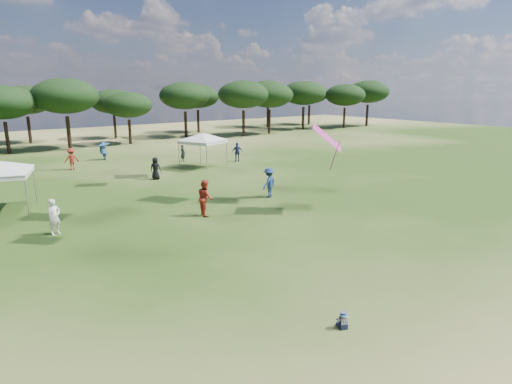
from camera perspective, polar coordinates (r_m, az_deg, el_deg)
ground at (r=12.05m, az=19.55°, el=-20.18°), size 140.00×140.00×0.00m
tree_line at (r=53.74m, az=-25.83°, el=11.21°), size 108.78×17.63×7.77m
tent_right at (r=35.95m, az=-7.12°, el=7.63°), size 5.64×5.64×3.22m
toddler at (r=12.73m, az=11.53°, el=-16.50°), size 0.37×0.40×0.49m
festival_crowd at (r=30.76m, az=-21.84°, el=2.10°), size 27.70×22.66×1.91m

